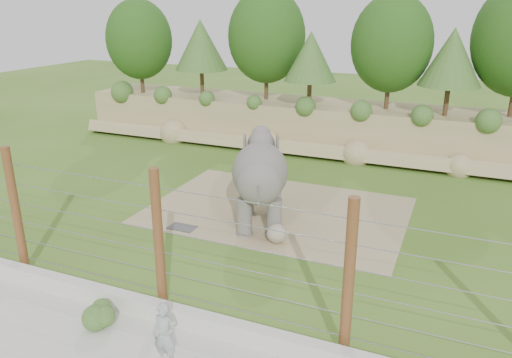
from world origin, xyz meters
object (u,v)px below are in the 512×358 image
at_px(stone_ball, 277,233).
at_px(barrier_fence, 159,241).
at_px(elephant, 260,184).
at_px(zookeeper, 164,336).

height_order(stone_ball, barrier_fence, barrier_fence).
height_order(elephant, zookeeper, elephant).
distance_m(barrier_fence, zookeeper, 2.66).
bearing_deg(zookeeper, barrier_fence, 124.65).
bearing_deg(stone_ball, elephant, 133.92).
distance_m(elephant, stone_ball, 2.03).
distance_m(stone_ball, zookeeper, 6.80).
bearing_deg(elephant, stone_ball, -67.18).
xyz_separation_m(barrier_fence, zookeeper, (1.35, -1.96, -1.19)).
xyz_separation_m(stone_ball, barrier_fence, (-1.48, -4.83, 1.64)).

